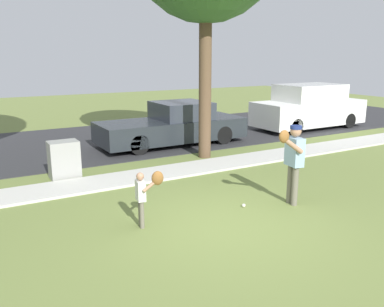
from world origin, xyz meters
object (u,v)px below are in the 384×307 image
at_px(utility_cabinet, 64,160).
at_px(person_child, 145,191).
at_px(person_adult, 293,156).
at_px(parked_pickup_dark, 174,126).
at_px(baseball, 244,205).
at_px(parked_van_white, 309,108).

bearing_deg(utility_cabinet, person_child, -81.87).
height_order(person_adult, parked_pickup_dark, person_adult).
xyz_separation_m(person_adult, parked_pickup_dark, (0.60, 6.54, -0.39)).
relative_size(person_child, parked_pickup_dark, 0.21).
distance_m(baseball, utility_cabinet, 4.87).
distance_m(person_adult, utility_cabinet, 5.75).
height_order(person_adult, utility_cabinet, person_adult).
xyz_separation_m(person_child, utility_cabinet, (-0.56, 3.91, -0.22)).
height_order(utility_cabinet, parked_van_white, parked_van_white).
bearing_deg(parked_van_white, utility_cabinet, 11.33).
relative_size(person_child, baseball, 14.70).
height_order(baseball, parked_pickup_dark, parked_pickup_dark).
xyz_separation_m(person_child, parked_pickup_dark, (3.75, 6.10, -0.03)).
xyz_separation_m(person_adult, parked_van_white, (7.14, 6.53, -0.16)).
height_order(person_child, parked_pickup_dark, parked_pickup_dark).
relative_size(person_adult, utility_cabinet, 1.76).
distance_m(person_adult, person_child, 3.20).
bearing_deg(utility_cabinet, baseball, -55.59).
bearing_deg(person_child, baseball, 6.09).
distance_m(utility_cabinet, parked_van_white, 11.07).
distance_m(parked_pickup_dark, parked_van_white, 6.54).
distance_m(person_adult, parked_pickup_dark, 6.58).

